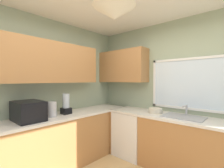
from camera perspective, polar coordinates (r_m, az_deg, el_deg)
room_shell at (r=2.54m, az=-5.20°, el=8.93°), size 3.53×3.60×2.67m
counter_run_left at (r=2.95m, az=-21.52°, el=-19.48°), size 0.65×3.21×0.90m
counter_run_back at (r=2.99m, az=23.64°, el=-19.22°), size 2.62×0.65×0.90m
dishwasher at (r=3.37m, az=7.23°, el=-17.12°), size 0.60×0.60×0.85m
microwave at (r=2.67m, az=-27.82°, el=-8.55°), size 0.48×0.36×0.29m
kettle at (r=2.80m, az=-20.78°, el=-8.46°), size 0.15×0.15×0.25m
sink_assembly at (r=2.86m, az=24.24°, el=-10.60°), size 0.62×0.40×0.19m
bowl at (r=3.02m, az=15.29°, el=-9.19°), size 0.24×0.24×0.09m
blender_appliance at (r=2.94m, az=-16.16°, el=-7.19°), size 0.15×0.15×0.36m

